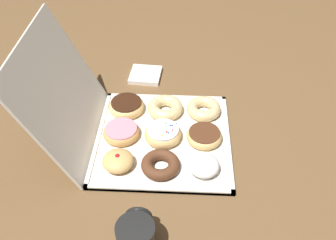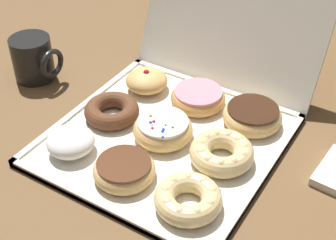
# 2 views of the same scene
# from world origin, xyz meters

# --- Properties ---
(ground_plane) EXTENTS (3.00, 3.00, 0.00)m
(ground_plane) POSITION_xyz_m (0.00, 0.00, 0.00)
(ground_plane) COLOR brown
(donut_box) EXTENTS (0.41, 0.41, 0.01)m
(donut_box) POSITION_xyz_m (0.00, 0.00, 0.01)
(donut_box) COLOR silver
(donut_box) RESTS_ON ground
(box_lid_open) EXTENTS (0.41, 0.16, 0.35)m
(box_lid_open) POSITION_xyz_m (0.00, 0.29, 0.17)
(box_lid_open) COLOR silver
(box_lid_open) RESTS_ON ground
(powdered_filled_donut_0) EXTENTS (0.09, 0.09, 0.05)m
(powdered_filled_donut_0) POSITION_xyz_m (-0.13, -0.12, 0.03)
(powdered_filled_donut_0) COLOR white
(powdered_filled_donut_0) RESTS_ON donut_box
(chocolate_frosted_donut_1) EXTENTS (0.11, 0.11, 0.03)m
(chocolate_frosted_donut_1) POSITION_xyz_m (-0.01, -0.13, 0.03)
(chocolate_frosted_donut_1) COLOR #E5B770
(chocolate_frosted_donut_1) RESTS_ON donut_box
(cruller_donut_2) EXTENTS (0.11, 0.11, 0.04)m
(cruller_donut_2) POSITION_xyz_m (0.12, -0.13, 0.03)
(cruller_donut_2) COLOR #EACC8C
(cruller_donut_2) RESTS_ON donut_box
(chocolate_cake_ring_donut_3) EXTENTS (0.11, 0.11, 0.03)m
(chocolate_cake_ring_donut_3) POSITION_xyz_m (-0.13, 0.00, 0.03)
(chocolate_cake_ring_donut_3) COLOR #59331E
(chocolate_cake_ring_donut_3) RESTS_ON donut_box
(sprinkle_donut_4) EXTENTS (0.11, 0.11, 0.04)m
(sprinkle_donut_4) POSITION_xyz_m (-0.01, -0.00, 0.03)
(sprinkle_donut_4) COLOR #E5B770
(sprinkle_donut_4) RESTS_ON donut_box
(cruller_donut_5) EXTENTS (0.12, 0.12, 0.04)m
(cruller_donut_5) POSITION_xyz_m (0.12, -0.00, 0.03)
(cruller_donut_5) COLOR #EACC8C
(cruller_donut_5) RESTS_ON donut_box
(jelly_filled_donut_6) EXTENTS (0.09, 0.09, 0.05)m
(jelly_filled_donut_6) POSITION_xyz_m (-0.12, 0.12, 0.03)
(jelly_filled_donut_6) COLOR tan
(jelly_filled_donut_6) RESTS_ON donut_box
(pink_frosted_donut_7) EXTENTS (0.11, 0.11, 0.03)m
(pink_frosted_donut_7) POSITION_xyz_m (0.00, 0.13, 0.03)
(pink_frosted_donut_7) COLOR tan
(pink_frosted_donut_7) RESTS_ON donut_box
(chocolate_frosted_donut_8) EXTENTS (0.12, 0.12, 0.04)m
(chocolate_frosted_donut_8) POSITION_xyz_m (0.12, 0.13, 0.03)
(chocolate_frosted_donut_8) COLOR #E5B770
(chocolate_frosted_donut_8) RESTS_ON donut_box
(coffee_mug) EXTENTS (0.11, 0.09, 0.10)m
(coffee_mug) POSITION_xyz_m (-0.37, 0.04, 0.05)
(coffee_mug) COLOR black
(coffee_mug) RESTS_ON ground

